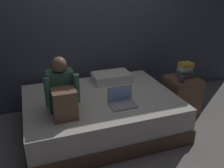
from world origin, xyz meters
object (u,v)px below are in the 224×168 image
at_px(nightstand, 181,95).
at_px(mug, 181,79).
at_px(pillow, 112,77).
at_px(bed, 101,113).
at_px(book_stack, 185,70).
at_px(person_sitting, 62,93).
at_px(laptop, 122,100).

bearing_deg(nightstand, mug, -137.31).
bearing_deg(pillow, bed, -125.25).
bearing_deg(book_stack, mug, -138.31).
distance_m(person_sitting, book_stack, 1.87).
bearing_deg(pillow, mug, -32.91).
distance_m(bed, nightstand, 1.30).
bearing_deg(laptop, book_stack, 16.34).
xyz_separation_m(book_stack, mug, (-0.16, -0.14, -0.07)).
bearing_deg(mug, pillow, 147.09).
height_order(nightstand, laptop, laptop).
relative_size(nightstand, person_sitting, 0.86).
bearing_deg(laptop, mug, 11.17).
relative_size(pillow, mug, 6.22).
xyz_separation_m(bed, nightstand, (1.30, 0.02, 0.04)).
bearing_deg(laptop, bed, 122.23).
xyz_separation_m(bed, pillow, (0.32, 0.45, 0.31)).
bearing_deg(mug, laptop, -168.83).
bearing_deg(person_sitting, mug, 4.65).
height_order(bed, person_sitting, person_sitting).
distance_m(nightstand, pillow, 1.11).
height_order(laptop, book_stack, book_stack).
distance_m(person_sitting, mug, 1.70).
bearing_deg(nightstand, book_stack, 36.56).
bearing_deg(pillow, person_sitting, -140.65).
relative_size(laptop, mug, 3.56).
height_order(pillow, book_stack, book_stack).
height_order(bed, nightstand, nightstand).
distance_m(bed, laptop, 0.46).
bearing_deg(book_stack, laptop, -163.66).
relative_size(book_stack, mug, 2.55).
xyz_separation_m(bed, mug, (1.17, -0.10, 0.37)).
xyz_separation_m(bed, laptop, (0.19, -0.30, 0.30)).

